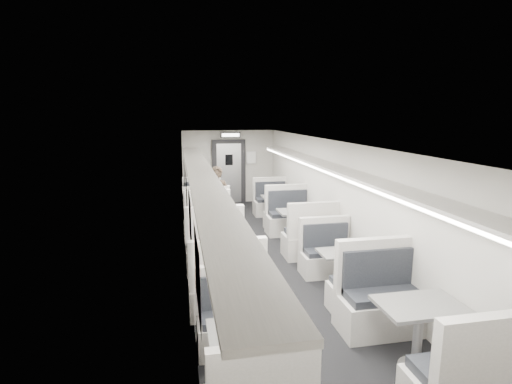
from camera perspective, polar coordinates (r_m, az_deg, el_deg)
name	(u,v)px	position (r m, az deg, el deg)	size (l,w,h in m)	color
room	(270,208)	(7.43, 1.95, -2.37)	(3.24, 12.24, 2.64)	black
booth_left_a	(205,212)	(10.56, -7.34, -2.87)	(1.09, 2.20, 1.18)	#B0ADA5
booth_left_b	(211,232)	(8.78, -6.51, -5.64)	(1.13, 2.29, 1.22)	#B0ADA5
booth_left_c	(221,266)	(6.88, -5.09, -10.49)	(1.12, 2.26, 1.21)	#B0ADA5
booth_left_d	(246,356)	(4.67, -1.48, -22.41)	(0.97, 1.97, 1.06)	#B0ADA5
booth_right_a	(277,208)	(11.02, 3.05, -2.36)	(1.01, 2.04, 1.09)	#B0ADA5
booth_right_b	(299,227)	(9.16, 6.10, -4.97)	(1.11, 2.25, 1.20)	#B0ADA5
booth_right_c	(343,271)	(6.96, 12.29, -10.92)	(0.97, 1.97, 1.05)	#B0ADA5
booth_right_d	(418,336)	(5.23, 22.10, -18.47)	(1.15, 2.34, 1.25)	#B0ADA5
passenger	(217,201)	(9.77, -5.54, -1.25)	(0.62, 0.41, 1.69)	black
window_a	(184,176)	(10.55, -10.19, 2.33)	(0.02, 1.18, 0.84)	black
window_b	(187,191)	(8.38, -9.89, 0.08)	(0.02, 1.18, 0.84)	black
window_c	(190,218)	(6.24, -9.38, -3.72)	(0.02, 1.18, 0.84)	black
window_d	(198,273)	(4.15, -8.33, -11.43)	(0.02, 1.18, 0.84)	black
luggage_rack_left	(202,175)	(6.82, -7.68, 2.45)	(0.46, 10.40, 0.09)	#B0ADA5
luggage_rack_right	(340,171)	(7.40, 11.96, 2.98)	(0.46, 10.40, 0.09)	#B0ADA5
vestibule_door	(229,172)	(13.20, -3.89, 2.87)	(1.10, 0.13, 2.10)	black
exit_sign	(230,135)	(12.60, -3.68, 8.14)	(0.62, 0.12, 0.16)	black
wall_notice	(251,158)	(13.25, -0.68, 4.93)	(0.32, 0.02, 0.40)	silver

